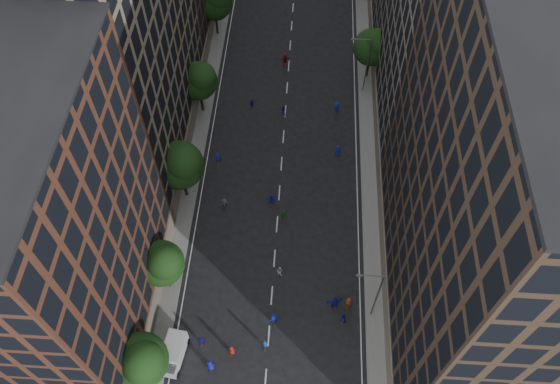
{
  "coord_description": "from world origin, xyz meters",
  "views": [
    {
      "loc": [
        2.35,
        -10.73,
        54.71
      ],
      "look_at": [
        0.16,
        25.73,
        2.0
      ],
      "focal_mm": 35.0,
      "sensor_mm": 36.0,
      "label": 1
    }
  ],
  "objects_px": {
    "skater_0": "(210,365)",
    "skater_2": "(343,318)",
    "skater_1": "(265,344)",
    "streetlamp_near": "(376,294)",
    "streetlamp_far": "(366,63)",
    "cargo_van": "(173,353)"
  },
  "relations": [
    {
      "from": "skater_1",
      "to": "skater_2",
      "type": "relative_size",
      "value": 1.04
    },
    {
      "from": "skater_0",
      "to": "skater_2",
      "type": "bearing_deg",
      "value": -156.39
    },
    {
      "from": "cargo_van",
      "to": "skater_0",
      "type": "distance_m",
      "value": 3.91
    },
    {
      "from": "cargo_van",
      "to": "skater_0",
      "type": "bearing_deg",
      "value": -5.22
    },
    {
      "from": "streetlamp_near",
      "to": "streetlamp_far",
      "type": "distance_m",
      "value": 33.0
    },
    {
      "from": "streetlamp_near",
      "to": "skater_2",
      "type": "bearing_deg",
      "value": -161.48
    },
    {
      "from": "streetlamp_far",
      "to": "skater_0",
      "type": "bearing_deg",
      "value": -111.8
    },
    {
      "from": "skater_1",
      "to": "skater_2",
      "type": "xyz_separation_m",
      "value": [
        7.86,
        3.26,
        -0.03
      ]
    },
    {
      "from": "cargo_van",
      "to": "skater_0",
      "type": "relative_size",
      "value": 2.47
    },
    {
      "from": "cargo_van",
      "to": "skater_2",
      "type": "relative_size",
      "value": 2.85
    },
    {
      "from": "skater_0",
      "to": "skater_1",
      "type": "relative_size",
      "value": 1.11
    },
    {
      "from": "streetlamp_far",
      "to": "skater_1",
      "type": "distance_m",
      "value": 38.93
    },
    {
      "from": "skater_2",
      "to": "streetlamp_far",
      "type": "bearing_deg",
      "value": -81.6
    },
    {
      "from": "streetlamp_near",
      "to": "skater_1",
      "type": "xyz_separation_m",
      "value": [
        -10.65,
        -4.19,
        -4.36
      ]
    },
    {
      "from": "cargo_van",
      "to": "skater_0",
      "type": "height_order",
      "value": "cargo_van"
    },
    {
      "from": "skater_0",
      "to": "skater_1",
      "type": "distance_m",
      "value": 5.76
    },
    {
      "from": "streetlamp_far",
      "to": "cargo_van",
      "type": "relative_size",
      "value": 2.02
    },
    {
      "from": "skater_0",
      "to": "streetlamp_far",
      "type": "bearing_deg",
      "value": -111.79
    },
    {
      "from": "skater_1",
      "to": "skater_2",
      "type": "distance_m",
      "value": 8.51
    },
    {
      "from": "skater_0",
      "to": "skater_1",
      "type": "xyz_separation_m",
      "value": [
        5.21,
        2.45,
        -0.09
      ]
    },
    {
      "from": "streetlamp_near",
      "to": "skater_2",
      "type": "relative_size",
      "value": 5.77
    },
    {
      "from": "skater_2",
      "to": "skater_0",
      "type": "bearing_deg",
      "value": 36.68
    }
  ]
}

